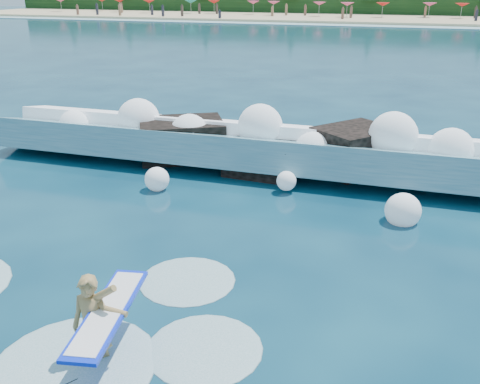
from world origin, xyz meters
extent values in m
plane|color=#082A40|center=(0.00, 0.00, 0.00)|extent=(200.00, 200.00, 0.00)
cube|color=tan|center=(0.00, 78.00, 0.20)|extent=(140.00, 20.00, 0.40)
cube|color=silver|center=(0.00, 67.00, 0.04)|extent=(140.00, 5.00, 0.08)
cube|color=black|center=(0.00, 88.00, 2.50)|extent=(140.00, 4.00, 5.00)
cube|color=teal|center=(1.25, 7.07, 0.49)|extent=(19.42, 2.96, 1.62)
cube|color=white|center=(1.25, 7.87, 0.97)|extent=(19.42, 1.37, 0.76)
cube|color=black|center=(-2.26, 7.41, 0.51)|extent=(3.38, 3.09, 1.48)
cube|color=black|center=(0.74, 6.61, 0.40)|extent=(2.16, 1.74, 1.14)
cube|color=black|center=(3.44, 7.81, 0.56)|extent=(2.85, 2.92, 1.60)
imported|color=#A8844E|center=(0.56, -2.65, 0.58)|extent=(0.69, 0.49, 1.77)
cube|color=#0E2DEE|center=(0.84, -2.60, 0.89)|extent=(0.99, 2.48, 0.06)
cube|color=white|center=(0.84, -2.60, 0.90)|extent=(0.85, 2.26, 0.06)
sphere|color=white|center=(-6.15, 7.00, 0.91)|extent=(1.03, 1.03, 1.03)
sphere|color=white|center=(-3.86, 7.44, 1.17)|extent=(1.45, 1.45, 1.45)
sphere|color=white|center=(-1.87, 7.15, 0.91)|extent=(1.31, 1.31, 1.31)
sphere|color=white|center=(0.45, 7.45, 1.27)|extent=(1.44, 1.44, 1.44)
sphere|color=white|center=(2.24, 7.11, 0.74)|extent=(1.15, 1.15, 1.15)
sphere|color=white|center=(4.56, 7.42, 1.31)|extent=(1.45, 1.45, 1.45)
sphere|color=white|center=(6.21, 7.44, 1.00)|extent=(1.34, 1.34, 1.34)
sphere|color=white|center=(-1.73, 4.35, 0.32)|extent=(0.71, 0.71, 0.71)
sphere|color=white|center=(1.84, 5.27, 0.34)|extent=(0.56, 0.56, 0.56)
sphere|color=white|center=(5.05, 4.19, 0.30)|extent=(0.89, 0.89, 0.89)
ellipsoid|color=silver|center=(0.33, -2.93, 0.00)|extent=(2.63, 2.63, 0.13)
ellipsoid|color=silver|center=(2.13, -1.93, 0.00)|extent=(1.93, 1.93, 0.10)
ellipsoid|color=silver|center=(1.03, -0.03, 0.00)|extent=(1.94, 1.94, 0.10)
cone|color=#DE4174|center=(-56.30, 78.37, 2.25)|extent=(2.00, 2.00, 0.50)
cone|color=red|center=(-49.93, 81.72, 2.25)|extent=(2.00, 2.00, 0.50)
cone|color=red|center=(-45.39, 79.97, 2.25)|extent=(2.00, 2.00, 0.50)
cone|color=red|center=(-38.99, 78.74, 2.25)|extent=(2.00, 2.00, 0.50)
cone|color=#137975|center=(-31.74, 79.70, 2.25)|extent=(2.00, 2.00, 0.50)
cone|color=red|center=(-27.71, 80.06, 2.25)|extent=(2.00, 2.00, 0.50)
cone|color=#DE4174|center=(-20.80, 79.75, 2.25)|extent=(2.00, 2.00, 0.50)
cone|color=#DE4174|center=(-17.27, 79.25, 2.25)|extent=(2.00, 2.00, 0.50)
cone|color=#DE4174|center=(-9.79, 78.47, 2.25)|extent=(2.00, 2.00, 0.50)
cone|color=#DE4174|center=(-5.42, 77.76, 2.25)|extent=(2.00, 2.00, 0.50)
cone|color=red|center=(-0.25, 78.79, 2.25)|extent=(2.00, 2.00, 0.50)
cone|color=#DE4174|center=(6.45, 80.40, 2.25)|extent=(2.00, 2.00, 0.50)
cone|color=red|center=(10.95, 79.94, 2.25)|extent=(2.00, 2.00, 0.50)
cube|color=#3F332D|center=(-8.69, 68.04, 0.77)|extent=(0.35, 0.22, 1.39)
cube|color=#8C664C|center=(-18.83, 68.72, 0.82)|extent=(0.35, 0.22, 1.48)
cube|color=#262633|center=(-23.71, 71.58, 1.11)|extent=(0.35, 0.22, 1.41)
cube|color=brown|center=(-44.57, 71.19, 1.16)|extent=(0.35, 0.22, 1.52)
cube|color=#3F332D|center=(3.99, 79.86, 1.15)|extent=(0.35, 0.22, 1.50)
cube|color=#3F332D|center=(12.10, 74.19, 1.10)|extent=(0.35, 0.22, 1.40)
cube|color=#8C664C|center=(-13.79, 72.88, 1.16)|extent=(0.35, 0.22, 1.52)
cube|color=brown|center=(-40.09, 70.53, 1.09)|extent=(0.35, 0.22, 1.38)
cube|color=#3F332D|center=(-1.74, 80.48, 1.13)|extent=(0.35, 0.22, 1.46)
cube|color=brown|center=(-24.37, 76.21, 1.20)|extent=(0.35, 0.22, 1.60)
cube|color=#3F332D|center=(-40.23, 68.13, 0.81)|extent=(0.35, 0.22, 1.46)
cube|color=#8C664C|center=(-21.67, 75.30, 1.09)|extent=(0.35, 0.22, 1.38)
cube|color=#262633|center=(-7.30, 72.18, 1.16)|extent=(0.35, 0.22, 1.52)
cube|color=#3F332D|center=(-27.74, 73.12, 1.08)|extent=(0.35, 0.22, 1.36)
cube|color=#8C664C|center=(12.89, 76.71, 1.08)|extent=(0.35, 0.22, 1.36)
cube|color=#262633|center=(-22.80, 69.08, 0.86)|extent=(0.35, 0.22, 1.56)
cube|color=brown|center=(-20.96, 76.79, 1.12)|extent=(0.35, 0.22, 1.45)
cube|color=#3F332D|center=(-44.68, 73.17, 1.08)|extent=(0.35, 0.22, 1.36)
camera|label=1|loc=(4.85, -8.59, 5.61)|focal=40.00mm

